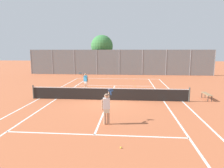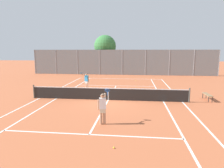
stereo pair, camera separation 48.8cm
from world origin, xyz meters
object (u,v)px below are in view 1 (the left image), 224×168
at_px(loose_tennis_ball_0, 78,80).
at_px(loose_tennis_ball_4, 121,147).
at_px(player_far_left, 86,80).
at_px(courtside_bench, 207,94).
at_px(tennis_net, 109,94).
at_px(loose_tennis_ball_5, 77,97).
at_px(player_near_side, 107,107).
at_px(loose_tennis_ball_2, 134,80).
at_px(tree_behind_left, 102,47).
at_px(loose_tennis_ball_3, 135,86).

xyz_separation_m(loose_tennis_ball_0, loose_tennis_ball_4, (6.29, -17.71, 0.00)).
distance_m(player_far_left, courtside_bench, 10.61).
height_order(tennis_net, loose_tennis_ball_0, tennis_net).
relative_size(tennis_net, loose_tennis_ball_5, 181.82).
distance_m(tennis_net, courtside_bench, 7.54).
height_order(player_near_side, loose_tennis_ball_2, player_near_side).
distance_m(loose_tennis_ball_0, tree_behind_left, 9.56).
height_order(loose_tennis_ball_3, loose_tennis_ball_4, same).
xyz_separation_m(player_far_left, loose_tennis_ball_2, (4.76, 6.33, -0.89)).
xyz_separation_m(player_near_side, loose_tennis_ball_5, (-3.04, 5.63, -0.89)).
bearing_deg(player_near_side, loose_tennis_ball_5, 118.34).
height_order(loose_tennis_ball_0, courtside_bench, courtside_bench).
xyz_separation_m(loose_tennis_ball_4, tree_behind_left, (-4.18, 25.98, 4.32)).
bearing_deg(loose_tennis_ball_3, tree_behind_left, 112.82).
height_order(tennis_net, player_near_side, player_near_side).
distance_m(loose_tennis_ball_0, loose_tennis_ball_2, 7.18).
bearing_deg(player_near_side, player_far_left, 108.72).
relative_size(tennis_net, courtside_bench, 8.00).
xyz_separation_m(tennis_net, courtside_bench, (7.50, 0.83, -0.10)).
height_order(player_far_left, loose_tennis_ball_0, player_far_left).
height_order(player_near_side, loose_tennis_ball_3, player_near_side).
bearing_deg(courtside_bench, loose_tennis_ball_2, 119.73).
bearing_deg(player_near_side, loose_tennis_ball_0, 109.73).
bearing_deg(loose_tennis_ball_3, loose_tennis_ball_4, -93.99).
xyz_separation_m(player_far_left, loose_tennis_ball_3, (4.83, 2.29, -0.89)).
xyz_separation_m(loose_tennis_ball_2, loose_tennis_ball_4, (-0.89, -17.79, 0.00)).
relative_size(player_near_side, courtside_bench, 1.18).
distance_m(loose_tennis_ball_2, loose_tennis_ball_5, 10.76).
bearing_deg(tennis_net, courtside_bench, 6.29).
height_order(player_near_side, tree_behind_left, tree_behind_left).
relative_size(loose_tennis_ball_0, tree_behind_left, 0.01).
distance_m(player_far_left, loose_tennis_ball_2, 7.97).
xyz_separation_m(player_near_side, player_far_left, (-3.04, 8.96, 0.00)).
height_order(loose_tennis_ball_2, loose_tennis_ball_3, same).
bearing_deg(loose_tennis_ball_5, player_far_left, 89.96).
relative_size(tennis_net, loose_tennis_ball_2, 181.82).
relative_size(player_near_side, loose_tennis_ball_4, 26.88).
xyz_separation_m(tennis_net, loose_tennis_ball_2, (2.12, 10.24, -0.48)).
relative_size(player_far_left, courtside_bench, 1.18).
relative_size(loose_tennis_ball_4, courtside_bench, 0.04).
bearing_deg(loose_tennis_ball_4, loose_tennis_ball_0, 109.54).
height_order(tennis_net, courtside_bench, tennis_net).
xyz_separation_m(player_near_side, tree_behind_left, (-3.35, 23.47, 3.43)).
distance_m(tennis_net, loose_tennis_ball_2, 10.47).
xyz_separation_m(loose_tennis_ball_0, tree_behind_left, (2.11, 8.27, 4.32)).
relative_size(tennis_net, loose_tennis_ball_0, 181.82).
bearing_deg(loose_tennis_ball_3, player_far_left, -154.61).
bearing_deg(player_far_left, tree_behind_left, 91.22).
bearing_deg(tree_behind_left, loose_tennis_ball_5, -89.01).
relative_size(loose_tennis_ball_0, loose_tennis_ball_4, 1.00).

